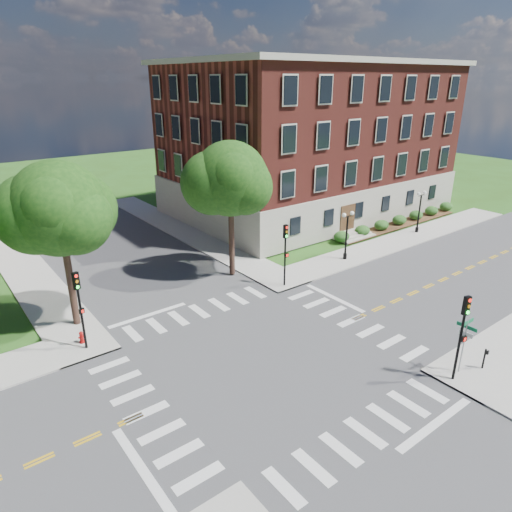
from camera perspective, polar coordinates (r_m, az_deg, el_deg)
ground at (r=26.40m, az=1.13°, el=-12.82°), size 160.00×160.00×0.00m
road_ew at (r=26.40m, az=1.13°, el=-12.81°), size 90.00×12.00×0.01m
road_ns at (r=26.40m, az=1.13°, el=-12.80°), size 12.00×90.00×0.01m
sidewalk_ne at (r=45.96m, az=4.18°, el=2.55°), size 34.00×34.00×0.12m
crosswalk_east at (r=30.76m, az=11.78°, el=-7.96°), size 2.20×10.20×0.02m
stop_bar_east at (r=33.57m, az=9.76°, el=-5.20°), size 0.40×5.50×0.00m
main_building at (r=54.64m, az=6.69°, el=14.39°), size 30.60×22.40×16.50m
shrub_row at (r=51.48m, az=17.39°, el=3.61°), size 18.00×2.00×1.30m
tree_c at (r=29.10m, az=-23.43°, el=5.44°), size 5.68×5.68×10.46m
tree_d at (r=34.54m, az=-3.22°, el=9.58°), size 5.66×5.66×10.53m
traffic_signal_se at (r=25.29m, az=24.42°, el=-8.16°), size 0.37×0.42×4.80m
traffic_signal_ne at (r=33.68m, az=3.69°, el=1.08°), size 0.32×0.35×4.80m
traffic_signal_nw at (r=27.49m, az=-21.21°, el=-5.26°), size 0.38×0.46×4.80m
twin_lamp_west at (r=39.71m, az=11.27°, el=2.88°), size 1.36×0.36×4.23m
twin_lamp_east at (r=48.93m, az=19.77°, el=5.51°), size 1.36×0.36×4.23m
street_sign_pole at (r=26.41m, az=24.68°, el=-9.09°), size 1.10×1.10×3.10m
push_button_post at (r=27.98m, az=26.68°, el=-11.28°), size 0.14×0.21×1.20m
fire_hydrant at (r=29.37m, az=-20.97°, el=-9.49°), size 0.35×0.35×0.75m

